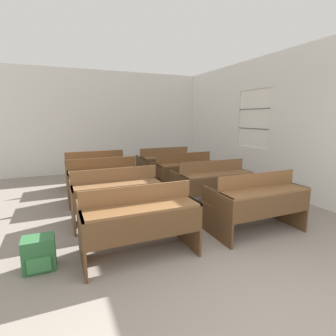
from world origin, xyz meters
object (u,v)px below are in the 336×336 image
object	(u,v)px
bench_second_left	(116,194)
bench_third_left	(103,178)
bench_back_left	(96,168)
bench_back_right	(165,163)
schoolbag	(39,254)
bench_front_right	(256,201)
bench_third_right	(184,171)
bench_front_left	(139,219)
wastepaper_bin	(199,164)
bench_second_right	(212,182)

from	to	relation	value
bench_second_left	bench_third_left	bearing A→B (deg)	90.49
bench_second_left	bench_back_left	bearing A→B (deg)	89.79
bench_second_left	bench_back_right	world-z (taller)	same
bench_second_left	schoolbag	world-z (taller)	bench_second_left
bench_front_right	bench_third_right	world-z (taller)	same
bench_front_left	bench_third_right	distance (m)	2.94
bench_front_left	wastepaper_bin	bearing A→B (deg)	52.57
bench_second_right	wastepaper_bin	distance (m)	3.53
bench_third_right	bench_back_right	size ratio (longest dim) A/B	1.00
bench_front_right	bench_back_right	xyz separation A→B (m)	(-0.00, 3.48, 0.00)
bench_front_left	bench_back_left	bearing A→B (deg)	90.22
bench_third_left	wastepaper_bin	distance (m)	3.92
bench_second_right	bench_third_left	size ratio (longest dim) A/B	1.00
bench_front_left	bench_third_left	xyz separation A→B (m)	(-0.03, 2.33, 0.00)
bench_third_left	bench_third_right	bearing A→B (deg)	0.62
bench_front_left	bench_front_right	world-z (taller)	same
bench_second_left	bench_back_right	size ratio (longest dim) A/B	1.00
bench_third_left	bench_back_left	xyz separation A→B (m)	(0.02, 1.15, 0.00)
bench_front_left	bench_front_right	bearing A→B (deg)	-0.21
bench_front_right	bench_second_left	size ratio (longest dim) A/B	1.00
bench_front_right	schoolbag	distance (m)	2.90
bench_third_right	schoolbag	bearing A→B (deg)	-142.65
bench_front_right	bench_second_left	distance (m)	2.14
bench_front_left	bench_back_left	size ratio (longest dim) A/B	1.00
bench_third_left	wastepaper_bin	world-z (taller)	bench_third_left
bench_second_left	schoolbag	xyz separation A→B (m)	(-1.08, -1.01, -0.28)
bench_front_left	bench_second_right	size ratio (longest dim) A/B	1.00
bench_third_right	wastepaper_bin	bearing A→B (deg)	52.18
bench_third_right	wastepaper_bin	size ratio (longest dim) A/B	3.47
bench_back_left	bench_back_right	size ratio (longest dim) A/B	1.00
bench_second_left	bench_third_left	xyz separation A→B (m)	(-0.01, 1.17, 0.00)
bench_front_left	bench_back_right	world-z (taller)	same
bench_back_left	schoolbag	world-z (taller)	bench_back_left
wastepaper_bin	bench_second_left	bearing A→B (deg)	-136.44
bench_front_right	bench_second_right	distance (m)	1.19
bench_front_right	bench_second_right	size ratio (longest dim) A/B	1.00
bench_second_right	bench_back_right	bearing A→B (deg)	90.14
bench_back_right	wastepaper_bin	size ratio (longest dim) A/B	3.47
wastepaper_bin	bench_front_right	bearing A→B (deg)	-109.57
bench_back_left	wastepaper_bin	world-z (taller)	bench_back_left
bench_back_right	wastepaper_bin	world-z (taller)	bench_back_right
bench_second_left	bench_back_left	size ratio (longest dim) A/B	1.00
bench_second_left	bench_second_right	size ratio (longest dim) A/B	1.00
bench_second_left	bench_second_right	world-z (taller)	same
bench_third_right	bench_second_right	bearing A→B (deg)	-89.69
bench_third_left	schoolbag	size ratio (longest dim) A/B	3.63
bench_third_left	schoolbag	bearing A→B (deg)	-116.21
schoolbag	bench_back_right	bearing A→B (deg)	49.14
bench_second_right	bench_third_left	bearing A→B (deg)	147.71
bench_third_right	bench_front_right	bearing A→B (deg)	-89.93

